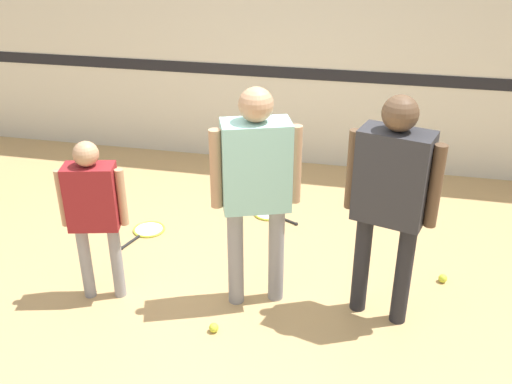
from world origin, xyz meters
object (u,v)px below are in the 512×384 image
person_student_right (391,188)px  tennis_ball_stray_left (443,278)px  racket_spare_on_floor (270,214)px  tennis_ball_near_instructor (214,328)px  tennis_ball_by_spare_racket (272,201)px  person_student_left (93,205)px  racket_second_spare (147,230)px  person_instructor (256,177)px

person_student_right → tennis_ball_stray_left: 1.18m
person_student_right → racket_spare_on_floor: (-1.03, 1.27, -0.98)m
tennis_ball_near_instructor → tennis_ball_by_spare_racket: bearing=89.1°
racket_spare_on_floor → tennis_ball_stray_left: tennis_ball_stray_left is taller
person_student_right → tennis_ball_by_spare_racket: 2.05m
person_student_left → racket_spare_on_floor: 1.92m
person_student_right → racket_second_spare: person_student_right is taller
racket_second_spare → tennis_ball_by_spare_racket: bearing=143.8°
person_instructor → tennis_ball_near_instructor: 1.07m
person_instructor → person_student_left: size_ratio=1.31×
tennis_ball_near_instructor → person_student_right: bearing=22.1°
person_student_left → racket_second_spare: person_student_left is taller
person_instructor → tennis_ball_by_spare_racket: size_ratio=24.30×
person_student_left → person_student_right: bearing=-7.9°
person_student_left → tennis_ball_stray_left: person_student_left is taller
person_student_right → tennis_ball_near_instructor: size_ratio=24.32×
person_instructor → racket_second_spare: size_ratio=2.93×
racket_second_spare → tennis_ball_stray_left: size_ratio=8.29×
person_instructor → racket_second_spare: 1.70m
person_student_left → tennis_ball_by_spare_racket: person_student_left is taller
person_student_left → tennis_ball_near_instructor: 1.18m
person_student_right → racket_spare_on_floor: size_ratio=3.24×
person_instructor → person_student_right: person_student_right is taller
tennis_ball_stray_left → person_instructor: bearing=-159.2°
tennis_ball_near_instructor → tennis_ball_by_spare_racket: (0.03, 1.92, 0.00)m
racket_second_spare → tennis_ball_near_instructor: (0.96, -1.17, 0.02)m
person_instructor → tennis_ball_near_instructor: (-0.20, -0.42, -0.96)m
person_student_left → racket_second_spare: (-0.06, 0.95, -0.75)m
person_instructor → tennis_ball_by_spare_racket: (-0.17, 1.50, -0.96)m
racket_spare_on_floor → tennis_ball_by_spare_racket: bearing=123.2°
person_student_right → tennis_ball_by_spare_racket: person_student_right is taller
racket_spare_on_floor → tennis_ball_near_instructor: (-0.05, -1.71, 0.02)m
racket_second_spare → tennis_ball_near_instructor: tennis_ball_near_instructor is taller
racket_second_spare → tennis_ball_by_spare_racket: size_ratio=8.29×
racket_spare_on_floor → person_instructor: bearing=-56.1°
racket_second_spare → tennis_ball_stray_left: 2.54m
person_student_right → racket_spare_on_floor: 1.91m
racket_second_spare → tennis_ball_near_instructor: size_ratio=8.29×
person_student_right → tennis_ball_stray_left: size_ratio=24.32×
tennis_ball_stray_left → tennis_ball_by_spare_racket: bearing=147.3°
person_student_right → tennis_ball_stray_left: (0.48, 0.50, -0.96)m
person_student_left → racket_spare_on_floor: person_student_left is taller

